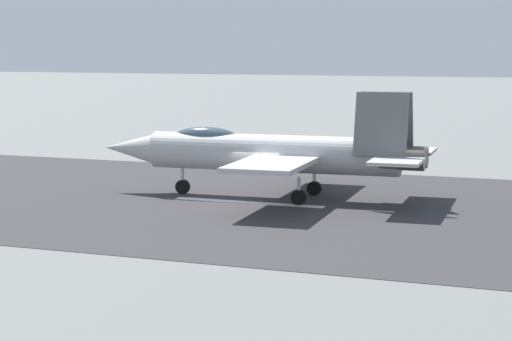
{
  "coord_description": "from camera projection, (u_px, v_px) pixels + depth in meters",
  "views": [
    {
      "loc": [
        -16.67,
        43.24,
        7.87
      ],
      "look_at": [
        -1.67,
        3.65,
        2.2
      ],
      "focal_mm": 65.19,
      "sensor_mm": 36.0,
      "label": 1
    }
  ],
  "objects": [
    {
      "name": "marker_cone_mid",
      "position": [
        244.0,
        164.0,
        60.48
      ],
      "size": [
        0.44,
        0.44,
        0.55
      ],
      "primitive_type": "cone",
      "color": "orange",
      "rests_on": "ground"
    },
    {
      "name": "runway_strip",
      "position": [
        251.0,
        203.0,
        46.97
      ],
      "size": [
        240.0,
        26.0,
        0.02
      ],
      "color": "#353335",
      "rests_on": "ground"
    },
    {
      "name": "fighter_jet",
      "position": [
        271.0,
        152.0,
        48.12
      ],
      "size": [
        17.84,
        13.44,
        5.64
      ],
      "color": "#B3B3B4",
      "rests_on": "ground"
    },
    {
      "name": "ground_plane",
      "position": [
        251.0,
        203.0,
        46.97
      ],
      "size": [
        400.0,
        400.0,
        0.0
      ],
      "primitive_type": "plane",
      "color": "slate"
    }
  ]
}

